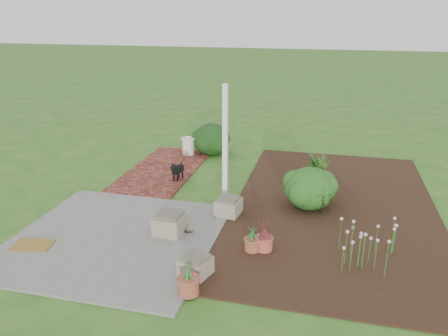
% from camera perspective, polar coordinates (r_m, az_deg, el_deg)
% --- Properties ---
extents(ground, '(80.00, 80.00, 0.00)m').
position_cam_1_polar(ground, '(9.05, -1.84, -4.91)').
color(ground, '#2C5E1D').
rests_on(ground, ground).
extents(concrete_patio, '(3.50, 3.50, 0.04)m').
position_cam_1_polar(concrete_patio, '(8.02, -14.04, -8.83)').
color(concrete_patio, '#5D5D5B').
rests_on(concrete_patio, ground).
extents(brick_path, '(1.60, 3.50, 0.04)m').
position_cam_1_polar(brick_path, '(11.09, -7.89, -0.20)').
color(brick_path, '#5D221D').
rests_on(brick_path, ground).
extents(garden_bed, '(4.00, 7.00, 0.03)m').
position_cam_1_polar(garden_bed, '(9.21, 14.23, -4.97)').
color(garden_bed, black).
rests_on(garden_bed, ground).
extents(veranda_post, '(0.10, 0.10, 2.50)m').
position_cam_1_polar(veranda_post, '(8.62, 0.17, 2.73)').
color(veranda_post, white).
rests_on(veranda_post, ground).
extents(stone_trough_near, '(0.52, 0.52, 0.27)m').
position_cam_1_polar(stone_trough_near, '(6.72, -3.73, -12.70)').
color(stone_trough_near, gray).
rests_on(stone_trough_near, concrete_patio).
extents(stone_trough_mid, '(0.54, 0.54, 0.33)m').
position_cam_1_polar(stone_trough_mid, '(7.89, -7.08, -7.30)').
color(stone_trough_mid, '#7A6F5E').
rests_on(stone_trough_mid, concrete_patio).
extents(stone_trough_far, '(0.51, 0.51, 0.30)m').
position_cam_1_polar(stone_trough_far, '(8.53, 0.58, -5.11)').
color(stone_trough_far, gray).
rests_on(stone_trough_far, concrete_patio).
extents(coir_doormat, '(0.72, 0.53, 0.02)m').
position_cam_1_polar(coir_doormat, '(8.18, -23.70, -9.20)').
color(coir_doormat, olive).
rests_on(coir_doormat, concrete_patio).
extents(black_dog, '(0.20, 0.49, 0.42)m').
position_cam_1_polar(black_dog, '(10.26, -6.15, -0.20)').
color(black_dog, black).
rests_on(black_dog, brick_path).
extents(cream_ceramic_urn, '(0.36, 0.36, 0.45)m').
position_cam_1_polar(cream_ceramic_urn, '(12.10, -4.70, 2.86)').
color(cream_ceramic_urn, beige).
rests_on(cream_ceramic_urn, brick_path).
extents(evergreen_shrub, '(1.10, 1.10, 0.85)m').
position_cam_1_polar(evergreen_shrub, '(8.92, 11.17, -2.48)').
color(evergreen_shrub, '#0F4216').
rests_on(evergreen_shrub, garden_bed).
extents(agapanthus_clump_back, '(1.30, 1.30, 0.96)m').
position_cam_1_polar(agapanthus_clump_back, '(9.66, 12.07, -0.43)').
color(agapanthus_clump_back, '#193811').
rests_on(agapanthus_clump_back, garden_bed).
extents(agapanthus_clump_front, '(1.17, 1.17, 0.84)m').
position_cam_1_polar(agapanthus_clump_front, '(10.42, 11.88, 0.73)').
color(agapanthus_clump_front, '#0F3E0F').
rests_on(agapanthus_clump_front, garden_bed).
extents(pink_flower_patch, '(1.19, 1.19, 0.63)m').
position_cam_1_polar(pink_flower_patch, '(7.31, 18.34, -9.38)').
color(pink_flower_patch, '#113D0F').
rests_on(pink_flower_patch, garden_bed).
extents(terracotta_pot_bronze, '(0.34, 0.34, 0.23)m').
position_cam_1_polar(terracotta_pot_bronze, '(7.39, 5.25, -9.76)').
color(terracotta_pot_bronze, '#B34B3C').
rests_on(terracotta_pot_bronze, garden_bed).
extents(terracotta_pot_small_left, '(0.32, 0.32, 0.21)m').
position_cam_1_polar(terracotta_pot_small_left, '(7.36, 3.70, -9.93)').
color(terracotta_pot_small_left, '#974E33').
rests_on(terracotta_pot_small_left, garden_bed).
extents(terracotta_pot_small_right, '(0.37, 0.37, 0.25)m').
position_cam_1_polar(terracotta_pot_small_right, '(6.36, -4.66, -15.07)').
color(terracotta_pot_small_right, '#984833').
rests_on(terracotta_pot_small_right, garden_bed).
extents(purple_flowering_bush, '(1.36, 1.36, 0.88)m').
position_cam_1_polar(purple_flowering_bush, '(12.17, -1.67, 3.88)').
color(purple_flowering_bush, black).
rests_on(purple_flowering_bush, ground).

